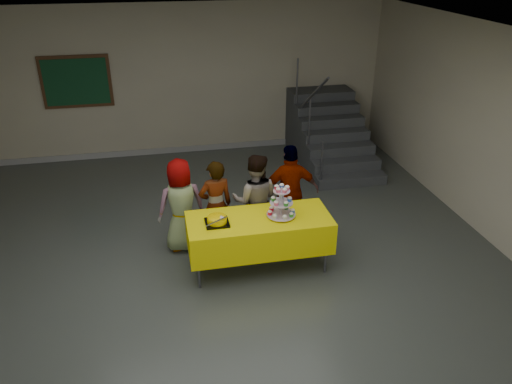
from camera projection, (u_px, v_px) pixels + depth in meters
room_shell at (223, 135)px, 5.32m from camera, size 10.00×10.04×3.02m
bake_table at (259, 232)px, 6.57m from camera, size 1.88×0.78×0.77m
cupcake_stand at (281, 204)px, 6.44m from camera, size 0.38×0.38×0.44m
bear_cake at (217, 219)px, 6.33m from camera, size 0.32×0.36×0.12m
schoolchild_a at (181, 205)px, 6.97m from camera, size 0.73×0.53×1.37m
schoolchild_b at (216, 206)px, 6.99m from camera, size 0.55×0.41×1.35m
schoolchild_c at (255, 201)px, 7.07m from camera, size 0.78×0.67×1.40m
schoolchild_d at (290, 192)px, 7.25m from camera, size 0.86×0.37×1.45m
staircase at (327, 134)px, 10.14m from camera, size 1.30×2.40×2.04m
noticeboard at (76, 82)px, 9.51m from camera, size 1.30×0.05×1.00m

